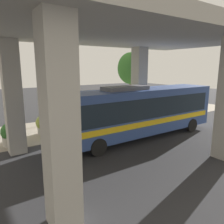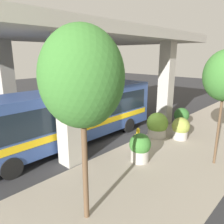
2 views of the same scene
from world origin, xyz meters
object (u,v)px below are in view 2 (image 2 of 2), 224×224
object	(u,v)px
planter_middle	(140,147)
street_tree_far	(82,78)
bus	(72,113)
planter_back	(181,117)
planter_extra	(157,125)
fire_hydrant	(138,136)
planter_front	(181,128)

from	to	relation	value
planter_middle	street_tree_far	bearing A→B (deg)	103.32
street_tree_far	bus	bearing A→B (deg)	-33.34
planter_back	planter_extra	bearing A→B (deg)	86.14
street_tree_far	planter_middle	bearing A→B (deg)	-76.68
planter_middle	planter_extra	xyz separation A→B (m)	(1.23, -3.62, 0.02)
fire_hydrant	planter_back	world-z (taller)	planter_back
planter_middle	planter_back	world-z (taller)	planter_middle
fire_hydrant	planter_middle	size ratio (longest dim) A/B	0.72
planter_middle	planter_back	size ratio (longest dim) A/B	1.03
fire_hydrant	planter_extra	world-z (taller)	planter_extra
bus	planter_extra	world-z (taller)	bus
bus	fire_hydrant	xyz separation A→B (m)	(-3.00, -2.53, -1.41)
planter_extra	planter_back	bearing A→B (deg)	-93.86
planter_front	street_tree_far	distance (m)	9.60
bus	planter_back	bearing A→B (deg)	-113.42
planter_back	street_tree_far	size ratio (longest dim) A/B	0.24
planter_middle	fire_hydrant	bearing A→B (deg)	-50.82
fire_hydrant	planter_back	distance (m)	5.07
fire_hydrant	planter_front	distance (m)	3.01
bus	planter_front	xyz separation A→B (m)	(-4.42, -5.17, -1.23)
planter_front	street_tree_far	size ratio (longest dim) A/B	0.23
planter_back	street_tree_far	bearing A→B (deg)	100.59
planter_front	planter_middle	distance (m)	4.26
planter_front	planter_middle	size ratio (longest dim) A/B	0.96
planter_middle	planter_extra	bearing A→B (deg)	-71.19
bus	planter_extra	xyz separation A→B (m)	(-3.08, -4.54, -1.17)
fire_hydrant	planter_middle	world-z (taller)	planter_middle
planter_back	street_tree_far	xyz separation A→B (m)	(-2.08, 11.12, 3.94)
bus	fire_hydrant	bearing A→B (deg)	-139.88
planter_back	street_tree_far	distance (m)	11.98
planter_middle	planter_back	xyz separation A→B (m)	(1.03, -6.68, -0.04)
planter_middle	planter_front	bearing A→B (deg)	-91.37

